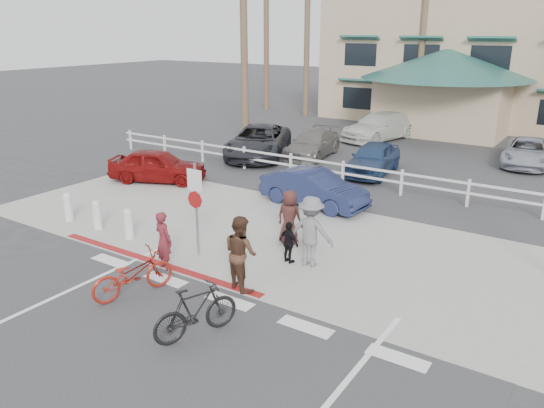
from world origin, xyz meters
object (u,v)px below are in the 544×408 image
Objects in this scene: bike_black at (196,311)px; car_red_compact at (157,165)px; car_white_sedan at (314,188)px; sign_post at (196,205)px; bike_red at (133,274)px.

bike_black is 0.48× the size of car_red_compact.
bike_black is 0.48× the size of car_white_sedan.
sign_post is at bearing 179.48° from car_white_sedan.
car_red_compact is at bearing 101.42° from car_white_sedan.
sign_post is 7.89m from car_red_compact.
bike_black is 8.82m from car_white_sedan.
car_red_compact is (-8.86, 7.84, 0.10)m from bike_black.
sign_post is 4.14m from bike_black.
sign_post is at bearing -28.08° from bike_black.
car_white_sedan is 6.84m from car_red_compact.
sign_post is 0.75× the size of car_white_sedan.
car_white_sedan is at bearing -54.86° from bike_black.
car_red_compact reaches higher than bike_red.
sign_post is at bearing -150.23° from car_red_compact.
car_red_compact is (-6.25, 4.76, -0.79)m from sign_post.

